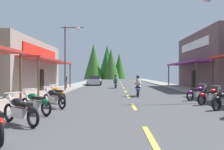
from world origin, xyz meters
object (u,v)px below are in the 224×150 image
at_px(motorcycle_parked_right_5, 210,96).
at_px(motorcycle_parked_left_3, 54,98).
at_px(motorcycle_parked_right_6, 198,93).
at_px(parked_car_curbside, 94,81).
at_px(motorcycle_parked_left_1, 21,110).
at_px(motorcycle_parked_left_2, 36,102).
at_px(motorcycle_parked_left_4, 57,94).
at_px(streetlamp_right, 223,33).
at_px(streetlamp_left, 69,49).
at_px(rider_cruising_trailing, 116,83).
at_px(pedestrian_waiting, 66,80).
at_px(rider_cruising_lead, 138,88).

height_order(motorcycle_parked_right_5, motorcycle_parked_left_3, same).
xyz_separation_m(motorcycle_parked_right_6, parked_car_curbside, (-8.35, 20.55, 0.20)).
distance_m(motorcycle_parked_left_1, parked_car_curbside, 28.00).
distance_m(motorcycle_parked_left_2, motorcycle_parked_left_4, 4.03).
relative_size(motorcycle_parked_right_5, motorcycle_parked_left_4, 1.06).
height_order(streetlamp_right, motorcycle_parked_left_4, streetlamp_right).
bearing_deg(streetlamp_left, motorcycle_parked_left_3, -82.68).
bearing_deg(parked_car_curbside, motorcycle_parked_left_1, 178.40).
height_order(motorcycle_parked_right_6, parked_car_curbside, parked_car_curbside).
bearing_deg(streetlamp_left, motorcycle_parked_left_1, -84.92).
bearing_deg(parked_car_curbside, motorcycle_parked_left_2, 177.99).
xyz_separation_m(rider_cruising_trailing, parked_car_curbside, (-3.15, 7.69, 0.03)).
height_order(motorcycle_parked_right_6, pedestrian_waiting, pedestrian_waiting).
bearing_deg(motorcycle_parked_left_1, motorcycle_parked_right_6, -99.30).
distance_m(motorcycle_parked_right_6, rider_cruising_trailing, 13.87).
relative_size(rider_cruising_lead, pedestrian_waiting, 1.30).
distance_m(motorcycle_parked_left_1, rider_cruising_lead, 11.22).
height_order(streetlamp_right, parked_car_curbside, streetlamp_right).
bearing_deg(motorcycle_parked_left_2, motorcycle_parked_right_5, -120.71).
height_order(motorcycle_parked_left_4, rider_cruising_lead, rider_cruising_lead).
distance_m(pedestrian_waiting, parked_car_curbside, 9.66).
xyz_separation_m(motorcycle_parked_right_5, motorcycle_parked_left_1, (-8.29, -5.36, 0.00)).
height_order(motorcycle_parked_right_5, parked_car_curbside, parked_car_curbside).
height_order(rider_cruising_trailing, pedestrian_waiting, pedestrian_waiting).
bearing_deg(pedestrian_waiting, motorcycle_parked_right_5, -86.21).
xyz_separation_m(motorcycle_parked_left_1, rider_cruising_lead, (4.76, 10.15, 0.17)).
xyz_separation_m(streetlamp_left, motorcycle_parked_left_4, (1.06, -8.77, -3.52)).
relative_size(streetlamp_right, motorcycle_parked_right_5, 3.34).
bearing_deg(pedestrian_waiting, motorcycle_parked_left_3, -115.53).
distance_m(motorcycle_parked_left_2, rider_cruising_lead, 9.49).
relative_size(motorcycle_parked_left_4, rider_cruising_trailing, 0.82).
bearing_deg(motorcycle_parked_right_6, parked_car_curbside, 78.06).
xyz_separation_m(motorcycle_parked_right_5, parked_car_curbside, (-8.35, 22.64, 0.20)).
height_order(streetlamp_left, rider_cruising_lead, streetlamp_left).
distance_m(motorcycle_parked_left_2, parked_car_curbside, 25.94).
bearing_deg(parked_car_curbside, rider_cruising_lead, -166.61).
relative_size(motorcycle_parked_left_2, parked_car_curbside, 0.40).
relative_size(motorcycle_parked_right_6, motorcycle_parked_left_4, 1.04).
distance_m(motorcycle_parked_right_5, motorcycle_parked_left_4, 8.59).
bearing_deg(parked_car_curbside, streetlamp_left, 172.79).
bearing_deg(rider_cruising_lead, parked_car_curbside, 17.76).
xyz_separation_m(motorcycle_parked_left_1, parked_car_curbside, (-0.06, 28.00, 0.20)).
xyz_separation_m(motorcycle_parked_left_1, motorcycle_parked_left_4, (-0.26, 6.09, 0.00)).
xyz_separation_m(rider_cruising_lead, rider_cruising_trailing, (-1.67, 10.16, 0.00)).
distance_m(motorcycle_parked_right_6, motorcycle_parked_left_3, 8.89).
xyz_separation_m(motorcycle_parked_left_3, rider_cruising_lead, (4.70, 6.08, 0.17)).
bearing_deg(rider_cruising_lead, pedestrian_waiting, 42.71).
relative_size(motorcycle_parked_left_1, motorcycle_parked_left_2, 0.99).
distance_m(streetlamp_right, rider_cruising_lead, 6.87).
distance_m(motorcycle_parked_left_4, pedestrian_waiting, 12.72).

